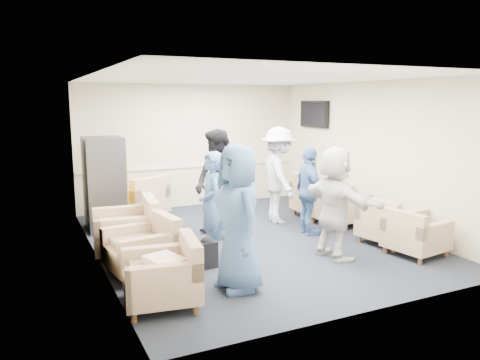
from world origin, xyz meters
name	(u,v)px	position (x,y,z in m)	size (l,w,h in m)	color
floor	(251,240)	(0.00, 0.00, 0.00)	(6.00, 6.00, 0.00)	black
ceiling	(252,78)	(0.00, 0.00, 2.70)	(6.00, 6.00, 0.00)	white
back_wall	(191,146)	(0.00, 3.00, 1.35)	(5.00, 0.02, 2.70)	beige
front_wall	(376,194)	(0.00, -3.00, 1.35)	(5.00, 0.02, 2.70)	beige
left_wall	(95,171)	(-2.50, 0.00, 1.35)	(0.02, 6.00, 2.70)	beige
right_wall	(370,154)	(2.50, 0.00, 1.35)	(0.02, 6.00, 2.70)	beige
chair_rail	(192,166)	(0.00, 2.98, 0.90)	(4.98, 0.04, 0.06)	silver
tv	(314,114)	(2.44, 1.80, 2.05)	(0.10, 1.00, 0.58)	black
armchair_left_near	(166,277)	(-2.02, -1.86, 0.33)	(0.95, 0.95, 0.67)	tan
armchair_left_mid	(145,249)	(-2.00, -0.76, 0.34)	(0.97, 0.97, 0.68)	tan
armchair_left_far	(130,231)	(-2.01, 0.12, 0.37)	(1.03, 1.03, 0.74)	tan
armchair_right_near	(414,236)	(1.90, -1.76, 0.31)	(0.87, 0.87, 0.61)	tan
armchair_right_midnear	(388,224)	(1.94, -1.15, 0.33)	(0.96, 0.96, 0.67)	tan
armchair_right_midfar	(337,207)	(1.92, 0.21, 0.35)	(0.99, 0.99, 0.71)	tan
armchair_right_far	(318,199)	(1.94, 0.87, 0.38)	(1.02, 1.02, 0.76)	tan
armchair_corner	(140,201)	(-1.35, 2.26, 0.37)	(1.25, 1.25, 0.74)	tan
vending_machine	(105,184)	(-2.09, 1.80, 0.85)	(0.69, 0.80, 1.69)	#4D4D54
backpack	(207,251)	(-1.15, -0.91, 0.23)	(0.28, 0.21, 0.46)	black
pillow	(165,263)	(-2.03, -1.85, 0.51)	(0.46, 0.34, 0.13)	white
person_front_left	(238,218)	(-1.07, -1.78, 0.91)	(0.89, 0.58, 1.82)	#40639B
person_mid_left	(211,205)	(-0.92, -0.50, 0.80)	(0.58, 0.38, 1.60)	#40639B
person_back_left	(218,185)	(-0.45, 0.36, 0.94)	(0.91, 0.71, 1.87)	black
person_back_right	(279,175)	(1.02, 0.86, 0.93)	(1.20, 0.69, 1.85)	white
person_mid_right	(309,191)	(1.09, -0.09, 0.77)	(0.91, 0.38, 1.55)	#40639B
person_front_right	(335,203)	(0.74, -1.31, 0.85)	(1.57, 0.50, 1.69)	silver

